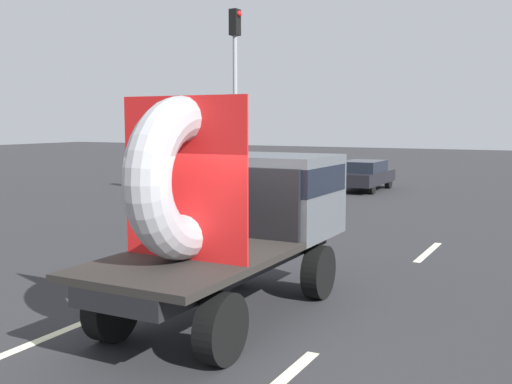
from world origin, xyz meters
TOP-DOWN VIEW (x-y plane):
  - ground_plane at (0.00, 0.00)m, footprint 120.00×120.00m
  - flatbed_truck at (-0.03, 1.23)m, footprint 2.02×4.94m
  - distant_sedan at (-3.43, 18.03)m, footprint 1.67×3.89m
  - traffic_light at (-6.36, 12.13)m, footprint 0.42×0.36m
  - lane_dash_left_near at (-1.73, -1.11)m, footprint 0.16×2.91m
  - lane_dash_left_far at (-1.73, 7.06)m, footprint 0.16×2.01m
  - lane_dash_right_far at (1.67, 6.76)m, footprint 0.16×2.27m

SIDE VIEW (x-z plane):
  - ground_plane at x=0.00m, z-range 0.00..0.00m
  - lane_dash_left_near at x=-1.73m, z-range 0.00..0.01m
  - lane_dash_left_far at x=-1.73m, z-range 0.00..0.01m
  - lane_dash_right_far at x=1.67m, z-range 0.00..0.01m
  - distant_sedan at x=-3.43m, z-range 0.05..1.31m
  - flatbed_truck at x=-0.03m, z-range -0.02..3.22m
  - traffic_light at x=-6.36m, z-range 0.96..7.79m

